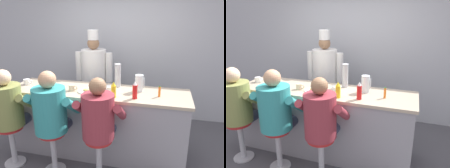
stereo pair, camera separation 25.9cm
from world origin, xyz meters
TOP-DOWN VIEW (x-y plane):
  - ground_plane at (0.00, 0.00)m, footprint 20.00×20.00m
  - wall_back at (0.00, 1.86)m, footprint 10.00×0.06m
  - diner_counter at (0.00, 0.36)m, footprint 2.61×0.72m
  - ketchup_bottle_red at (0.58, 0.16)m, footprint 0.06×0.06m
  - mustard_bottle_yellow at (0.30, 0.12)m, footprint 0.07×0.07m
  - hot_sauce_bottle_orange at (0.88, 0.30)m, footprint 0.03×0.03m
  - water_pitcher_clear at (0.59, 0.45)m, footprint 0.13×0.12m
  - breakfast_plate at (-0.11, 0.25)m, footprint 0.26×0.26m
  - cereal_bowl at (0.18, 0.41)m, footprint 0.14×0.14m
  - coffee_mug_white at (-1.14, 0.35)m, footprint 0.14×0.09m
  - coffee_mug_tan at (-0.34, 0.25)m, footprint 0.13×0.09m
  - cup_stack_steel at (0.25, 0.58)m, footprint 0.10×0.10m
  - diner_seated_olive at (-1.06, -0.20)m, footprint 0.61×0.60m
  - diner_seated_teal at (-0.43, -0.20)m, footprint 0.63×0.62m
  - diner_seated_maroon at (0.20, -0.20)m, footprint 0.59×0.59m
  - cook_in_whites_near at (-0.33, 1.22)m, footprint 0.70×0.45m

SIDE VIEW (x-z plane):
  - ground_plane at x=0.00m, z-range 0.00..0.00m
  - diner_counter at x=0.00m, z-range 0.00..1.00m
  - diner_seated_maroon at x=0.20m, z-range 0.15..1.51m
  - diner_seated_olive at x=-1.06m, z-range 0.15..1.53m
  - diner_seated_teal at x=-0.43m, z-range 0.15..1.55m
  - cook_in_whites_near at x=-0.33m, z-range 0.09..1.87m
  - breakfast_plate at x=-0.11m, z-range 0.99..1.03m
  - cereal_bowl at x=0.18m, z-range 1.00..1.05m
  - coffee_mug_white at x=-1.14m, z-range 1.00..1.08m
  - coffee_mug_tan at x=-0.34m, z-range 1.00..1.08m
  - hot_sauce_bottle_orange at x=0.88m, z-range 0.99..1.14m
  - mustard_bottle_yellow at x=0.30m, z-range 0.99..1.20m
  - ketchup_bottle_red at x=0.58m, z-range 0.99..1.22m
  - water_pitcher_clear at x=0.59m, z-range 1.00..1.24m
  - cup_stack_steel at x=0.25m, z-range 1.00..1.35m
  - wall_back at x=0.00m, z-range 0.00..2.70m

